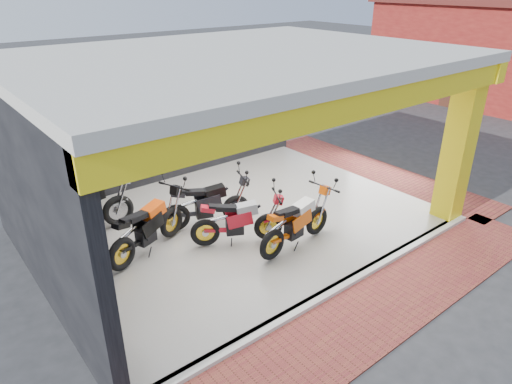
% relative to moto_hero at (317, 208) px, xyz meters
% --- Properties ---
extents(ground, '(80.00, 80.00, 0.00)m').
position_rel_moto_hero_xyz_m(ground, '(-0.82, -0.46, -0.73)').
color(ground, '#2D2D30').
rests_on(ground, ground).
extents(showroom_floor, '(8.00, 6.00, 0.10)m').
position_rel_moto_hero_xyz_m(showroom_floor, '(-0.82, 1.54, -0.68)').
color(showroom_floor, silver).
rests_on(showroom_floor, ground).
extents(showroom_ceiling, '(8.40, 6.40, 0.20)m').
position_rel_moto_hero_xyz_m(showroom_ceiling, '(-0.82, 1.54, 2.87)').
color(showroom_ceiling, beige).
rests_on(showroom_ceiling, corner_column).
extents(back_wall, '(8.20, 0.20, 3.50)m').
position_rel_moto_hero_xyz_m(back_wall, '(-0.82, 4.64, 1.02)').
color(back_wall, black).
rests_on(back_wall, ground).
extents(left_wall, '(0.20, 6.20, 3.50)m').
position_rel_moto_hero_xyz_m(left_wall, '(-4.92, 1.54, 1.02)').
color(left_wall, black).
rests_on(left_wall, ground).
extents(corner_column, '(0.50, 0.50, 3.50)m').
position_rel_moto_hero_xyz_m(corner_column, '(2.93, -1.21, 1.02)').
color(corner_column, yellow).
rests_on(corner_column, ground).
extents(header_beam_front, '(8.40, 0.30, 0.40)m').
position_rel_moto_hero_xyz_m(header_beam_front, '(-0.82, -1.46, 2.57)').
color(header_beam_front, yellow).
rests_on(header_beam_front, corner_column).
extents(header_beam_right, '(0.30, 6.40, 0.40)m').
position_rel_moto_hero_xyz_m(header_beam_right, '(3.18, 1.54, 2.57)').
color(header_beam_right, yellow).
rests_on(header_beam_right, corner_column).
extents(floor_kerb, '(8.00, 0.20, 0.10)m').
position_rel_moto_hero_xyz_m(floor_kerb, '(-0.82, -1.48, -0.68)').
color(floor_kerb, silver).
rests_on(floor_kerb, ground).
extents(paver_front, '(9.00, 1.40, 0.03)m').
position_rel_moto_hero_xyz_m(paver_front, '(-0.82, -2.26, -0.72)').
color(paver_front, brown).
rests_on(paver_front, ground).
extents(paver_right, '(1.40, 7.00, 0.03)m').
position_rel_moto_hero_xyz_m(paver_right, '(3.98, 1.54, -0.72)').
color(paver_right, brown).
rests_on(paver_right, ground).
extents(moto_hero, '(2.13, 0.97, 1.26)m').
position_rel_moto_hero_xyz_m(moto_hero, '(0.00, 0.00, 0.00)').
color(moto_hero, '#E85609').
rests_on(moto_hero, showroom_floor).
extents(moto_row_a, '(2.07, 1.56, 1.20)m').
position_rel_moto_hero_xyz_m(moto_row_a, '(-0.93, 0.45, -0.03)').
color(moto_row_a, red).
rests_on(moto_row_a, showroom_floor).
extents(moto_row_b, '(2.15, 1.37, 1.23)m').
position_rel_moto_hero_xyz_m(moto_row_b, '(-0.96, 1.51, -0.01)').
color(moto_row_b, black).
rests_on(moto_row_b, showroom_floor).
extents(moto_row_c, '(2.26, 1.49, 1.30)m').
position_rel_moto_hero_xyz_m(moto_row_c, '(-2.39, 1.80, 0.02)').
color(moto_row_c, black).
rests_on(moto_row_c, showroom_floor).
extents(moto_row_d, '(2.31, 0.89, 1.40)m').
position_rel_moto_hero_xyz_m(moto_row_d, '(-3.03, 2.92, 0.07)').
color(moto_row_d, '#A3A6AB').
rests_on(moto_row_d, showroom_floor).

